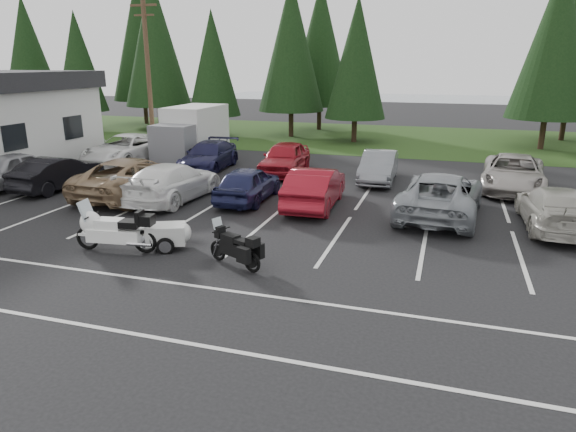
% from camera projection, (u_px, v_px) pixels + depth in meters
% --- Properties ---
extents(ground, '(120.00, 120.00, 0.00)m').
position_uv_depth(ground, '(229.00, 239.00, 16.17)').
color(ground, black).
rests_on(ground, ground).
extents(grass_strip, '(80.00, 16.00, 0.01)m').
position_uv_depth(grass_strip, '(360.00, 137.00, 38.09)').
color(grass_strip, '#233B12').
rests_on(grass_strip, ground).
extents(lake_water, '(70.00, 50.00, 0.02)m').
position_uv_depth(lake_water, '(433.00, 106.00, 65.27)').
color(lake_water, gray).
rests_on(lake_water, ground).
extents(utility_pole, '(1.60, 0.26, 9.00)m').
position_uv_depth(utility_pole, '(148.00, 74.00, 28.65)').
color(utility_pole, '#473321').
rests_on(utility_pole, ground).
extents(box_truck, '(2.40, 5.60, 2.90)m').
position_uv_depth(box_truck, '(188.00, 133.00, 29.46)').
color(box_truck, silver).
rests_on(box_truck, ground).
extents(stall_markings, '(32.00, 16.00, 0.01)m').
position_uv_depth(stall_markings, '(252.00, 221.00, 17.99)').
color(stall_markings, silver).
rests_on(stall_markings, ground).
extents(conifer_0, '(4.58, 4.58, 10.66)m').
position_uv_depth(conifer_0, '(28.00, 51.00, 42.96)').
color(conifer_0, '#332316').
rests_on(conifer_0, ground).
extents(conifer_1, '(3.96, 3.96, 9.22)m').
position_uv_depth(conifer_1, '(78.00, 62.00, 40.29)').
color(conifer_1, '#332316').
rests_on(conifer_1, ground).
extents(conifer_2, '(5.10, 5.10, 11.89)m').
position_uv_depth(conifer_2, '(155.00, 41.00, 39.58)').
color(conifer_2, '#332316').
rests_on(conifer_2, ground).
extents(conifer_3, '(3.87, 3.87, 9.02)m').
position_uv_depth(conifer_3, '(213.00, 63.00, 37.21)').
color(conifer_3, '#332316').
rests_on(conifer_3, ground).
extents(conifer_4, '(4.80, 4.80, 11.17)m').
position_uv_depth(conifer_4, '(291.00, 45.00, 36.64)').
color(conifer_4, '#332316').
rests_on(conifer_4, ground).
extents(conifer_5, '(4.14, 4.14, 9.63)m').
position_uv_depth(conifer_5, '(357.00, 58.00, 34.28)').
color(conifer_5, '#332316').
rests_on(conifer_5, ground).
extents(conifer_6, '(4.93, 4.93, 11.48)m').
position_uv_depth(conifer_6, '(556.00, 39.00, 30.98)').
color(conifer_6, '#332316').
rests_on(conifer_6, ground).
extents(conifer_back_a, '(5.28, 5.28, 12.30)m').
position_uv_depth(conifer_back_a, '(140.00, 40.00, 44.50)').
color(conifer_back_a, '#332316').
rests_on(conifer_back_a, ground).
extents(conifer_back_b, '(4.97, 4.97, 11.58)m').
position_uv_depth(conifer_back_b, '(320.00, 43.00, 40.49)').
color(conifer_back_b, '#332316').
rests_on(conifer_back_b, ground).
extents(car_near_0, '(1.89, 4.59, 1.56)m').
position_uv_depth(car_near_0, '(19.00, 168.00, 23.07)').
color(car_near_0, '#A3A2A7').
rests_on(car_near_0, ground).
extents(car_near_1, '(1.79, 4.45, 1.44)m').
position_uv_depth(car_near_1, '(58.00, 173.00, 22.36)').
color(car_near_1, black).
rests_on(car_near_1, ground).
extents(car_near_2, '(2.87, 5.91, 1.62)m').
position_uv_depth(car_near_2, '(134.00, 177.00, 21.19)').
color(car_near_2, '#8C7151').
rests_on(car_near_2, ground).
extents(car_near_3, '(2.34, 5.31, 1.52)m').
position_uv_depth(car_near_3, '(173.00, 182.00, 20.52)').
color(car_near_3, white).
rests_on(car_near_3, ground).
extents(car_near_4, '(1.75, 4.20, 1.42)m').
position_uv_depth(car_near_4, '(248.00, 184.00, 20.42)').
color(car_near_4, '#1C1F47').
rests_on(car_near_4, ground).
extents(car_near_5, '(1.84, 4.74, 1.54)m').
position_uv_depth(car_near_5, '(315.00, 187.00, 19.60)').
color(car_near_5, maroon).
rests_on(car_near_5, ground).
extents(car_near_6, '(3.14, 5.94, 1.59)m').
position_uv_depth(car_near_6, '(441.00, 195.00, 18.40)').
color(car_near_6, gray).
rests_on(car_near_6, ground).
extents(car_near_7, '(2.13, 4.96, 1.42)m').
position_uv_depth(car_near_7, '(555.00, 208.00, 17.03)').
color(car_near_7, '#A5A297').
rests_on(car_near_7, ground).
extents(car_far_0, '(2.79, 5.72, 1.57)m').
position_uv_depth(car_far_0, '(126.00, 149.00, 28.07)').
color(car_far_0, white).
rests_on(car_far_0, ground).
extents(car_far_1, '(2.37, 5.06, 1.43)m').
position_uv_depth(car_far_1, '(209.00, 156.00, 26.44)').
color(car_far_1, '#161638').
rests_on(car_far_1, ground).
extents(car_far_2, '(2.05, 4.70, 1.57)m').
position_uv_depth(car_far_2, '(285.00, 158.00, 25.46)').
color(car_far_2, maroon).
rests_on(car_far_2, ground).
extents(car_far_3, '(1.59, 4.28, 1.40)m').
position_uv_depth(car_far_3, '(379.00, 167.00, 23.79)').
color(car_far_3, slate).
rests_on(car_far_3, ground).
extents(car_far_4, '(3.01, 5.64, 1.51)m').
position_uv_depth(car_far_4, '(513.00, 173.00, 22.13)').
color(car_far_4, '#A19993').
rests_on(car_far_4, ground).
extents(touring_motorcycle, '(2.87, 1.22, 1.54)m').
position_uv_depth(touring_motorcycle, '(115.00, 226.00, 14.93)').
color(touring_motorcycle, white).
rests_on(touring_motorcycle, ground).
extents(cargo_trailer, '(1.89, 1.52, 0.77)m').
position_uv_depth(cargo_trailer, '(167.00, 237.00, 15.25)').
color(cargo_trailer, silver).
rests_on(cargo_trailer, ground).
extents(adventure_motorcycle, '(2.23, 1.50, 1.28)m').
position_uv_depth(adventure_motorcycle, '(234.00, 244.00, 13.86)').
color(adventure_motorcycle, black).
rests_on(adventure_motorcycle, ground).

